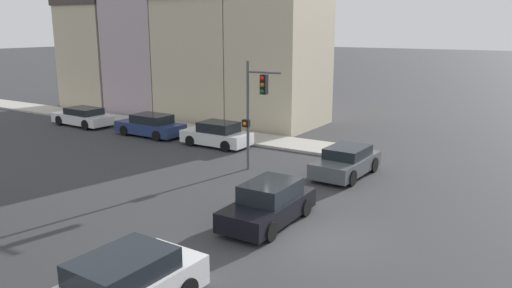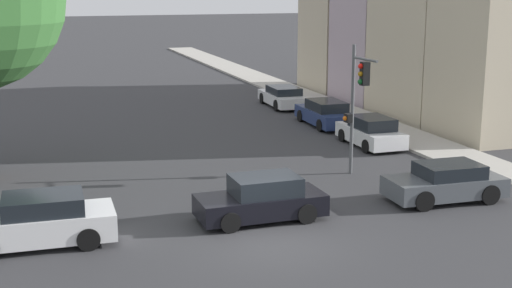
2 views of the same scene
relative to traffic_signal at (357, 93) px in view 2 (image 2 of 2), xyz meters
name	(u,v)px [view 2 (image 2 of 2)]	position (x,y,z in m)	size (l,w,h in m)	color
ground_plane	(272,242)	(-5.66, -5.97, -3.33)	(300.00, 300.00, 0.00)	#333335
sidewalk_strip	(265,81)	(5.63, 26.96, -3.27)	(2.76, 60.00, 0.14)	#ADA89E
rowhouse_backdrop	(425,21)	(10.59, 12.51, 2.01)	(7.79, 22.67, 12.31)	beige
traffic_signal	(357,93)	(0.00, 0.00, 0.00)	(0.62, 1.89, 5.20)	#515456
crossing_car_0	(446,183)	(1.56, -4.01, -2.68)	(4.20, 2.05, 1.35)	#4C5156
crossing_car_1	(39,221)	(-12.22, -3.97, -2.61)	(4.49, 2.11, 1.51)	silver
crossing_car_2	(262,200)	(-5.29, -3.93, -2.65)	(4.17, 1.90, 1.47)	black
parked_car_0	(371,132)	(3.09, 4.56, -2.67)	(1.88, 4.05, 1.42)	silver
parked_car_1	(326,114)	(3.07, 9.76, -2.67)	(1.99, 4.58, 1.39)	navy
parked_car_2	(283,97)	(3.03, 16.12, -2.71)	(2.07, 4.66, 1.28)	silver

